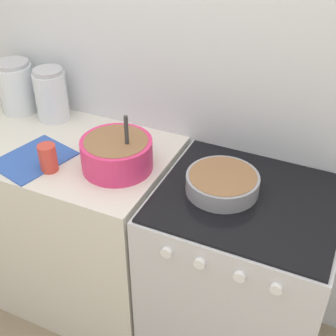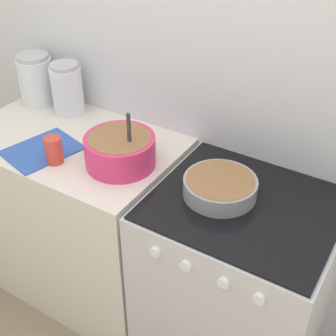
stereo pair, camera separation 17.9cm
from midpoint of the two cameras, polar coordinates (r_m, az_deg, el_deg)
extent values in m
cube|color=silver|center=(1.96, 0.54, 11.66)|extent=(4.93, 0.05, 2.40)
cube|color=silver|center=(2.35, -13.83, -6.74)|extent=(0.97, 0.61, 0.90)
cube|color=silver|center=(2.05, 6.04, -13.64)|extent=(0.69, 0.61, 0.88)
cube|color=black|center=(1.74, 6.93, -3.84)|extent=(0.67, 0.58, 0.01)
cylinder|color=white|center=(1.63, -3.36, -10.37)|extent=(0.04, 0.02, 0.04)
cylinder|color=white|center=(1.59, 0.60, -11.69)|extent=(0.04, 0.02, 0.04)
cylinder|color=white|center=(1.56, 5.39, -13.20)|extent=(0.04, 0.02, 0.04)
cylinder|color=white|center=(1.54, 9.76, -14.48)|extent=(0.04, 0.02, 0.04)
cylinder|color=#E0336B|center=(1.87, -8.99, 1.57)|extent=(0.29, 0.29, 0.12)
cylinder|color=#8C603D|center=(1.85, -9.08, 2.34)|extent=(0.25, 0.25, 0.07)
cylinder|color=#333333|center=(1.81, -7.85, 3.06)|extent=(0.02, 0.02, 0.22)
cylinder|color=gray|center=(1.74, 3.73, -1.98)|extent=(0.27, 0.27, 0.07)
cylinder|color=#8C603D|center=(1.74, 3.74, -1.79)|extent=(0.25, 0.25, 0.06)
cylinder|color=silver|center=(2.39, -20.05, 9.04)|extent=(0.17, 0.17, 0.23)
cylinder|color=silver|center=(2.41, -19.83, 8.08)|extent=(0.15, 0.15, 0.14)
cylinder|color=#B2B2B7|center=(2.34, -20.65, 11.75)|extent=(0.15, 0.15, 0.02)
cylinder|color=silver|center=(2.26, -16.27, 8.31)|extent=(0.15, 0.15, 0.23)
cylinder|color=olive|center=(2.28, -16.08, 7.30)|extent=(0.13, 0.13, 0.14)
cylinder|color=#B2B2B7|center=(2.21, -16.79, 11.16)|extent=(0.13, 0.13, 0.02)
cylinder|color=#CC3F33|center=(1.92, -17.04, 1.09)|extent=(0.07, 0.07, 0.11)
cube|color=#3359B2|center=(2.03, -18.51, 0.99)|extent=(0.30, 0.35, 0.01)
camera|label=1|loc=(0.09, -92.86, -2.01)|focal=50.00mm
camera|label=2|loc=(0.09, 87.14, 2.01)|focal=50.00mm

